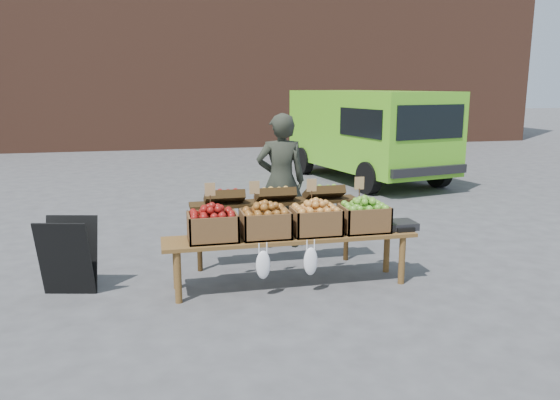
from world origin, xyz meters
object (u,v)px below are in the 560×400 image
object	(u,v)px
chalkboard_sign	(68,256)
back_table	(275,223)
delivery_van	(367,136)
weighing_scale	(400,225)
crate_golden_apples	(213,227)
crate_red_apples	(316,221)
crate_russet_pears	(265,224)
crate_green_apples	(364,218)
display_bench	(290,261)
vendor	(281,181)

from	to	relation	value
chalkboard_sign	back_table	distance (m)	2.32
delivery_van	weighing_scale	xyz separation A→B (m)	(-2.09, -6.15, -0.39)
crate_golden_apples	back_table	bearing A→B (deg)	41.45
crate_red_apples	crate_russet_pears	bearing A→B (deg)	180.00
crate_green_apples	crate_red_apples	bearing A→B (deg)	180.00
display_bench	weighing_scale	distance (m)	1.29
delivery_van	chalkboard_sign	distance (m)	8.13
back_table	crate_russet_pears	world-z (taller)	back_table
back_table	crate_green_apples	xyz separation A→B (m)	(0.83, -0.72, 0.19)
display_bench	crate_golden_apples	bearing A→B (deg)	180.00
back_table	crate_green_apples	distance (m)	1.12
chalkboard_sign	display_bench	distance (m)	2.31
chalkboard_sign	crate_golden_apples	size ratio (longest dim) A/B	1.63
display_bench	vendor	bearing A→B (deg)	80.76
chalkboard_sign	weighing_scale	bearing A→B (deg)	8.47
delivery_van	crate_green_apples	size ratio (longest dim) A/B	8.96
crate_red_apples	crate_green_apples	bearing A→B (deg)	0.00
vendor	crate_golden_apples	distance (m)	1.84
vendor	display_bench	world-z (taller)	vendor
delivery_van	crate_russet_pears	size ratio (longest dim) A/B	8.96
delivery_van	crate_golden_apples	distance (m)	7.43
delivery_van	vendor	bearing A→B (deg)	-135.52
chalkboard_sign	display_bench	bearing A→B (deg)	5.74
display_bench	crate_red_apples	size ratio (longest dim) A/B	5.40
crate_red_apples	weighing_scale	size ratio (longest dim) A/B	1.47
vendor	crate_golden_apples	world-z (taller)	vendor
crate_russet_pears	delivery_van	bearing A→B (deg)	59.60
vendor	crate_red_apples	distance (m)	1.50
delivery_van	crate_red_apples	size ratio (longest dim) A/B	8.96
chalkboard_sign	back_table	size ratio (longest dim) A/B	0.39
back_table	crate_golden_apples	size ratio (longest dim) A/B	4.20
weighing_scale	vendor	bearing A→B (deg)	124.07
display_bench	crate_golden_apples	size ratio (longest dim) A/B	5.40
crate_golden_apples	crate_red_apples	distance (m)	1.10
chalkboard_sign	display_bench	size ratio (longest dim) A/B	0.30
vendor	back_table	size ratio (longest dim) A/B	0.85
delivery_van	display_bench	size ratio (longest dim) A/B	1.66
crate_red_apples	crate_green_apples	world-z (taller)	same
chalkboard_sign	weighing_scale	size ratio (longest dim) A/B	2.39
crate_russet_pears	weighing_scale	xyz separation A→B (m)	(1.52, 0.00, -0.10)
delivery_van	display_bench	distance (m)	7.04
crate_russet_pears	crate_red_apples	world-z (taller)	same
crate_red_apples	display_bench	bearing A→B (deg)	180.00
delivery_van	crate_golden_apples	bearing A→B (deg)	-136.03
crate_green_apples	vendor	bearing A→B (deg)	111.36
crate_russet_pears	weighing_scale	bearing A→B (deg)	0.00
crate_golden_apples	crate_russet_pears	xyz separation A→B (m)	(0.55, 0.00, 0.00)
crate_golden_apples	weighing_scale	bearing A→B (deg)	0.00
display_bench	crate_golden_apples	distance (m)	0.93
display_bench	crate_russet_pears	xyz separation A→B (m)	(-0.27, 0.00, 0.42)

